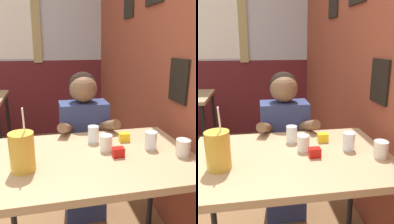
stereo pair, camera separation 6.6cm
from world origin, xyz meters
TOP-DOWN VIEW (x-y plane):
  - brick_wall_right at (1.22, 1.39)m, footprint 0.08×4.79m
  - back_wall at (-0.01, 2.82)m, footprint 5.39×0.09m
  - main_table at (0.58, 0.27)m, footprint 1.05×0.72m
  - person_seated at (0.61, 0.80)m, footprint 0.42×0.40m
  - cocktail_pitcher at (0.23, 0.19)m, footprint 0.11×0.11m
  - glass_near_pitcher at (0.90, 0.30)m, footprint 0.07×0.07m
  - glass_center at (0.66, 0.33)m, footprint 0.07×0.07m
  - glass_far_side at (1.03, 0.18)m, footprint 0.08×0.08m
  - glass_by_brick at (0.61, 0.46)m, footprint 0.06×0.06m
  - condiment_ketchup at (0.70, 0.24)m, footprint 0.06×0.04m
  - condiment_mustard at (0.79, 0.43)m, footprint 0.06×0.04m

SIDE VIEW (x-z plane):
  - person_seated at x=0.61m, z-range 0.03..1.18m
  - main_table at x=0.58m, z-range 0.31..1.09m
  - condiment_ketchup at x=0.70m, z-range 0.78..0.83m
  - condiment_mustard at x=0.79m, z-range 0.78..0.83m
  - glass_far_side at x=1.03m, z-range 0.78..0.86m
  - glass_center at x=0.66m, z-range 0.78..0.86m
  - glass_near_pitcher at x=0.90m, z-range 0.78..0.87m
  - glass_by_brick at x=0.61m, z-range 0.78..0.87m
  - cocktail_pitcher at x=0.23m, z-range 0.72..1.02m
  - brick_wall_right at x=1.22m, z-range 0.00..2.70m
  - back_wall at x=-0.01m, z-range 0.01..2.71m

